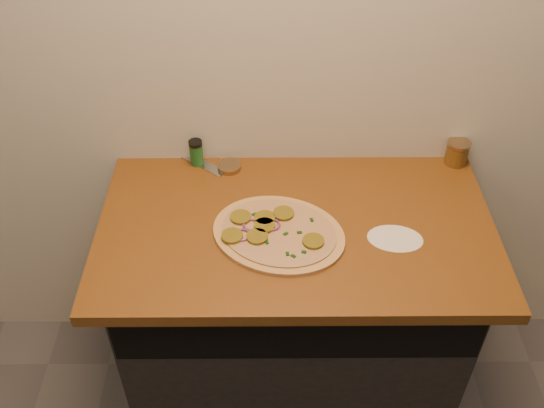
{
  "coord_description": "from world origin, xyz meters",
  "views": [
    {
      "loc": [
        -0.08,
        0.09,
        2.16
      ],
      "look_at": [
        -0.07,
        1.45,
        0.95
      ],
      "focal_mm": 40.0,
      "sensor_mm": 36.0,
      "label": 1
    }
  ],
  "objects_px": {
    "pizza": "(277,232)",
    "chefs_knife": "(185,154)",
    "salsa_jar": "(457,152)",
    "spice_shaker": "(196,152)"
  },
  "relations": [
    {
      "from": "pizza",
      "to": "spice_shaker",
      "type": "distance_m",
      "value": 0.44
    },
    {
      "from": "chefs_knife",
      "to": "pizza",
      "type": "bearing_deg",
      "value": -51.57
    },
    {
      "from": "salsa_jar",
      "to": "spice_shaker",
      "type": "height_order",
      "value": "spice_shaker"
    },
    {
      "from": "pizza",
      "to": "chefs_knife",
      "type": "relative_size",
      "value": 1.99
    },
    {
      "from": "pizza",
      "to": "spice_shaker",
      "type": "relative_size",
      "value": 5.54
    },
    {
      "from": "salsa_jar",
      "to": "chefs_knife",
      "type": "bearing_deg",
      "value": 177.12
    },
    {
      "from": "pizza",
      "to": "spice_shaker",
      "type": "xyz_separation_m",
      "value": [
        -0.27,
        0.35,
        0.04
      ]
    },
    {
      "from": "pizza",
      "to": "salsa_jar",
      "type": "bearing_deg",
      "value": 29.69
    },
    {
      "from": "pizza",
      "to": "chefs_knife",
      "type": "height_order",
      "value": "pizza"
    },
    {
      "from": "chefs_knife",
      "to": "salsa_jar",
      "type": "relative_size",
      "value": 3.02
    }
  ]
}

